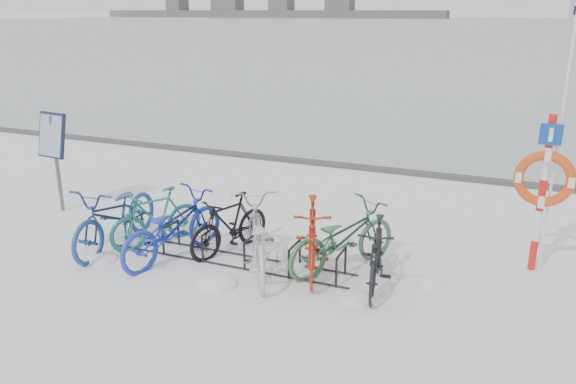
{
  "coord_description": "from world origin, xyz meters",
  "views": [
    {
      "loc": [
        3.89,
        -7.06,
        3.73
      ],
      "look_at": [
        0.73,
        0.6,
        1.04
      ],
      "focal_mm": 35.0,
      "sensor_mm": 36.0,
      "label": 1
    }
  ],
  "objects": [
    {
      "name": "ground",
      "position": [
        0.0,
        0.0,
        0.0
      ],
      "size": [
        900.0,
        900.0,
        0.0
      ],
      "primitive_type": "plane",
      "color": "white",
      "rests_on": "ground"
    },
    {
      "name": "ice_sheet",
      "position": [
        0.0,
        155.0,
        0.01
      ],
      "size": [
        400.0,
        298.0,
        0.02
      ],
      "primitive_type": "cube",
      "color": "#929FA5",
      "rests_on": "ground"
    },
    {
      "name": "quay_edge",
      "position": [
        0.0,
        5.9,
        0.05
      ],
      "size": [
        400.0,
        0.25,
        0.1
      ],
      "primitive_type": "cube",
      "color": "#3F3F42",
      "rests_on": "ground"
    },
    {
      "name": "bike_rack",
      "position": [
        0.0,
        0.0,
        0.18
      ],
      "size": [
        4.0,
        0.48,
        0.46
      ],
      "color": "black",
      "rests_on": "ground"
    },
    {
      "name": "info_board",
      "position": [
        -4.12,
        0.77,
        1.39
      ],
      "size": [
        0.67,
        0.32,
        1.93
      ],
      "rotation": [
        0.0,
        0.0,
        -0.12
      ],
      "color": "#595B5E",
      "rests_on": "ground"
    },
    {
      "name": "lifebuoy_station",
      "position": [
        4.36,
        1.41,
        1.44
      ],
      "size": [
        0.82,
        0.23,
        4.28
      ],
      "color": "red",
      "rests_on": "ground"
    },
    {
      "name": "shoreline",
      "position": [
        -122.02,
        260.0,
        2.79
      ],
      "size": [
        180.0,
        12.0,
        9.5
      ],
      "color": "#4F4F4F",
      "rests_on": "ground"
    },
    {
      "name": "bike_0",
      "position": [
        -2.0,
        -0.17,
        0.57
      ],
      "size": [
        0.87,
        2.2,
        1.14
      ],
      "primitive_type": "imported",
      "rotation": [
        0.0,
        0.0,
        0.05
      ],
      "color": "navy",
      "rests_on": "ground"
    },
    {
      "name": "bike_1",
      "position": [
        -1.44,
        0.15,
        0.49
      ],
      "size": [
        1.22,
        1.64,
        0.98
      ],
      "primitive_type": "imported",
      "rotation": [
        0.0,
        0.0,
        -0.53
      ],
      "color": "#20716B",
      "rests_on": "ground"
    },
    {
      "name": "bike_2",
      "position": [
        -0.89,
        -0.21,
        0.54
      ],
      "size": [
        1.19,
        2.17,
        1.08
      ],
      "primitive_type": "imported",
      "rotation": [
        0.0,
        0.0,
        2.9
      ],
      "color": "#1F32B8",
      "rests_on": "ground"
    },
    {
      "name": "bike_3",
      "position": [
        -0.18,
        0.34,
        0.49
      ],
      "size": [
        1.0,
        1.68,
        0.98
      ],
      "primitive_type": "imported",
      "rotation": [
        0.0,
        0.0,
        -0.36
      ],
      "color": "black",
      "rests_on": "ground"
    },
    {
      "name": "bike_4",
      "position": [
        0.52,
        -0.12,
        0.55
      ],
      "size": [
        1.66,
        2.18,
        1.1
      ],
      "primitive_type": "imported",
      "rotation": [
        0.0,
        0.0,
        3.65
      ],
      "color": "#ADB1B5",
      "rests_on": "ground"
    },
    {
      "name": "bike_5",
      "position": [
        1.29,
        0.17,
        0.56
      ],
      "size": [
        1.12,
        1.93,
        1.12
      ],
      "primitive_type": "imported",
      "rotation": [
        0.0,
        0.0,
        0.34
      ],
      "color": "#A4270F",
      "rests_on": "ground"
    },
    {
      "name": "bike_6",
      "position": [
        1.68,
        0.43,
        0.53
      ],
      "size": [
        1.66,
        2.07,
        1.05
      ],
      "primitive_type": "imported",
      "rotation": [
        0.0,
        0.0,
        2.58
      ],
      "color": "#366845",
      "rests_on": "ground"
    },
    {
      "name": "bike_7",
      "position": [
        2.3,
        0.04,
        0.5
      ],
      "size": [
        0.72,
        1.72,
        1.0
      ],
      "primitive_type": "imported",
      "rotation": [
        0.0,
        0.0,
        0.15
      ],
      "color": "black",
      "rests_on": "ground"
    },
    {
      "name": "snow_drifts",
      "position": [
        0.36,
        -0.17,
        0.0
      ],
      "size": [
        5.91,
        1.85,
        0.21
      ],
      "color": "white",
      "rests_on": "ground"
    }
  ]
}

